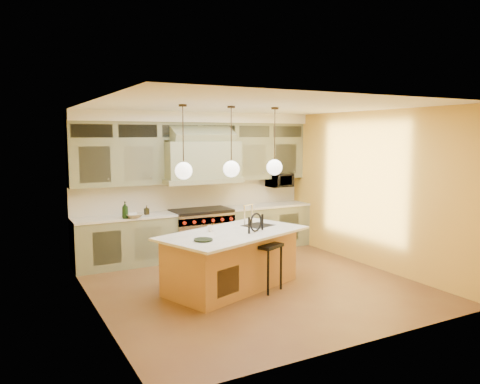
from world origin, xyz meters
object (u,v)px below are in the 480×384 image
range (201,232)px  counter_stool (263,246)px  kitchen_island (232,259)px  microwave (279,180)px

range → counter_stool: bearing=-89.5°
range → counter_stool: 2.42m
range → counter_stool: counter_stool is taller
kitchen_island → microwave: size_ratio=4.93×
range → counter_stool: (0.02, -2.41, 0.22)m
kitchen_island → range: bearing=60.2°
counter_stool → microwave: size_ratio=2.26×
counter_stool → range: bearing=66.3°
kitchen_island → counter_stool: bearing=-61.0°
range → kitchen_island: kitchen_island is taller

